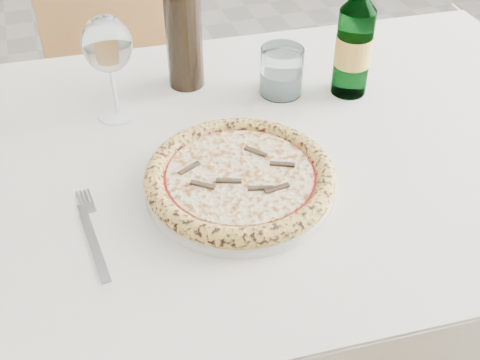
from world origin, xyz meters
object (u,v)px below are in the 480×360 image
(plate, at_px, (240,185))
(beer_bottle, at_px, (354,42))
(wine_glass, at_px, (107,46))
(tumbler, at_px, (281,74))
(dining_table, at_px, (223,193))
(wine_bottle, at_px, (183,27))
(pizza, at_px, (240,177))
(chair_far, at_px, (128,58))

(plate, bearing_deg, beer_bottle, 35.72)
(wine_glass, bearing_deg, tumbler, -4.24)
(dining_table, bearing_deg, wine_bottle, 89.49)
(dining_table, distance_m, tumbler, 0.26)
(dining_table, height_order, wine_bottle, wine_bottle)
(pizza, relative_size, wine_bottle, 1.05)
(chair_far, xyz_separation_m, wine_glass, (-0.11, -0.62, 0.36))
(plate, height_order, wine_bottle, wine_bottle)
(chair_far, relative_size, tumbler, 9.96)
(tumbler, distance_m, wine_bottle, 0.21)
(chair_far, bearing_deg, wine_bottle, -85.43)
(wine_bottle, bearing_deg, wine_glass, -156.36)
(pizza, height_order, wine_glass, wine_glass)
(chair_far, bearing_deg, dining_table, -86.96)
(plate, xyz_separation_m, pizza, (-0.00, -0.00, 0.02))
(beer_bottle, distance_m, wine_bottle, 0.32)
(chair_far, distance_m, plate, 0.93)
(wine_glass, bearing_deg, chair_far, 80.31)
(dining_table, height_order, beer_bottle, beer_bottle)
(plate, height_order, beer_bottle, beer_bottle)
(beer_bottle, relative_size, wine_bottle, 0.92)
(dining_table, relative_size, wine_glass, 7.48)
(beer_bottle, bearing_deg, tumbler, 162.67)
(plate, relative_size, wine_glass, 1.53)
(pizza, xyz_separation_m, wine_bottle, (0.00, 0.34, 0.10))
(wine_glass, height_order, tumbler, wine_glass)
(dining_table, relative_size, plate, 4.89)
(pizza, distance_m, beer_bottle, 0.37)
(dining_table, height_order, chair_far, chair_far)
(wine_glass, bearing_deg, wine_bottle, 23.64)
(pizza, bearing_deg, dining_table, 90.00)
(dining_table, distance_m, plate, 0.14)
(chair_far, relative_size, beer_bottle, 3.52)
(beer_bottle, xyz_separation_m, wine_bottle, (-0.29, 0.13, 0.02))
(tumbler, xyz_separation_m, beer_bottle, (0.13, -0.04, 0.07))
(chair_far, bearing_deg, beer_bottle, -63.79)
(dining_table, bearing_deg, wine_glass, 130.25)
(wine_glass, bearing_deg, beer_bottle, -8.09)
(wine_glass, bearing_deg, plate, -61.64)
(tumbler, relative_size, wine_bottle, 0.33)
(pizza, bearing_deg, beer_bottle, 35.71)
(wine_bottle, bearing_deg, tumbler, -28.29)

